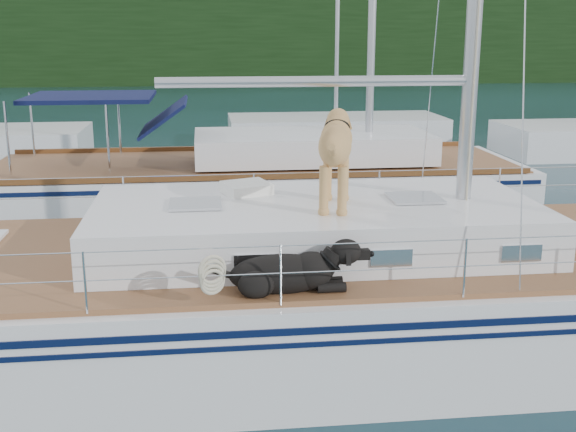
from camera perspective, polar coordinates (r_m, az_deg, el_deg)
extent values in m
plane|color=black|center=(8.99, -3.07, -10.34)|extent=(120.00, 120.00, 0.00)
cube|color=black|center=(53.16, -6.39, 13.53)|extent=(90.00, 3.00, 6.00)
cube|color=#595147|center=(54.45, -6.33, 11.02)|extent=(92.00, 1.00, 1.20)
cube|color=white|center=(8.80, -3.11, -7.38)|extent=(12.00, 3.80, 1.40)
cube|color=brown|center=(8.55, -3.18, -2.83)|extent=(11.52, 3.50, 0.06)
cube|color=white|center=(8.55, 2.15, -0.69)|extent=(5.20, 2.50, 0.55)
cylinder|color=silver|center=(8.27, 2.27, 10.58)|extent=(3.60, 0.12, 0.12)
cylinder|color=silver|center=(6.71, -2.29, -2.42)|extent=(10.56, 0.01, 0.01)
cylinder|color=silver|center=(10.10, -3.86, 3.30)|extent=(10.56, 0.01, 0.01)
cube|color=blue|center=(9.78, -9.34, -0.43)|extent=(0.90, 0.82, 0.06)
cube|color=white|center=(8.92, -3.29, 2.20)|extent=(0.66, 0.61, 0.14)
torus|color=beige|center=(6.73, -6.02, -4.24)|extent=(0.37, 0.24, 0.36)
cube|color=white|center=(15.07, -2.66, 1.71)|extent=(11.00, 3.50, 1.30)
cube|color=brown|center=(14.94, -2.69, 4.14)|extent=(10.56, 3.29, 0.06)
cube|color=white|center=(15.01, 1.89, 5.56)|extent=(4.80, 2.30, 0.55)
cube|color=#101944|center=(14.88, -15.30, 9.06)|extent=(2.40, 2.30, 0.08)
cube|color=white|center=(24.79, 3.78, 6.61)|extent=(7.20, 3.00, 1.10)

